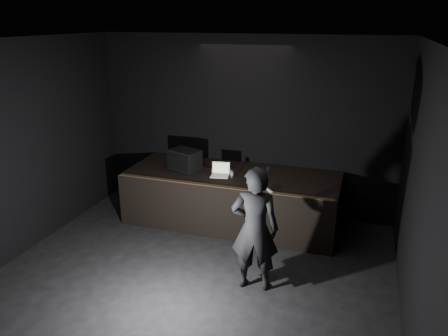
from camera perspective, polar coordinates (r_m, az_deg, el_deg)
name	(u,v)px	position (r m, az deg, el deg)	size (l,w,h in m)	color
ground	(173,304)	(6.42, -6.64, -17.18)	(7.00, 7.00, 0.00)	black
room_walls	(167,167)	(5.48, -7.44, 0.16)	(6.10, 7.10, 3.52)	black
stage_riser	(232,198)	(8.40, 1.02, -3.93)	(4.00, 1.50, 1.00)	black
riser_lip	(220,186)	(7.58, -0.56, -2.41)	(3.92, 0.10, 0.01)	brown
stage_monitor	(185,159)	(8.44, -5.17, 1.12)	(0.67, 0.57, 0.38)	black
cable	(208,168)	(8.46, -2.05, -0.06)	(0.02, 0.02, 0.95)	black
laptop	(220,172)	(8.10, -0.49, -0.56)	(0.37, 0.35, 0.23)	silver
beer_can	(232,174)	(7.99, 1.04, -0.77)	(0.06, 0.06, 0.14)	silver
plastic_cup	(268,169)	(8.33, 5.75, -0.15)	(0.08, 0.08, 0.10)	white
wii_remote	(269,191)	(7.41, 5.91, -2.94)	(0.04, 0.17, 0.03)	silver
person	(255,229)	(6.27, 4.05, -7.96)	(0.68, 0.45, 1.88)	black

